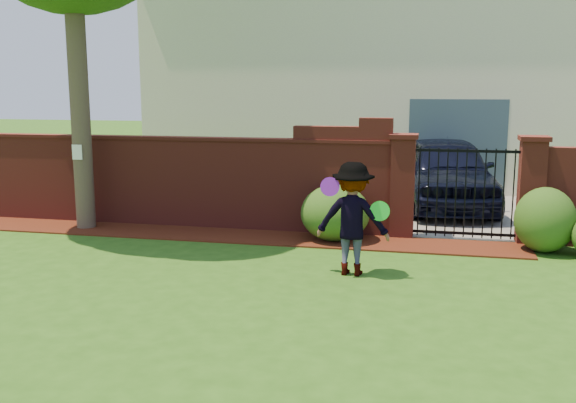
% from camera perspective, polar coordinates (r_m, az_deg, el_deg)
% --- Properties ---
extents(ground, '(80.00, 80.00, 0.01)m').
position_cam_1_polar(ground, '(8.69, -7.62, -8.24)').
color(ground, '#285415').
rests_on(ground, ground).
extents(mulch_bed, '(11.10, 1.08, 0.03)m').
position_cam_1_polar(mulch_bed, '(12.03, -6.41, -2.94)').
color(mulch_bed, '#3D150B').
rests_on(mulch_bed, ground).
extents(brick_wall, '(8.70, 0.31, 2.16)m').
position_cam_1_polar(brick_wall, '(12.84, -10.01, 1.94)').
color(brick_wall, maroon).
rests_on(brick_wall, ground).
extents(pillar_left, '(0.50, 0.50, 1.88)m').
position_cam_1_polar(pillar_left, '(11.87, 10.05, 1.42)').
color(pillar_left, maroon).
rests_on(pillar_left, ground).
extents(pillar_right, '(0.50, 0.50, 1.88)m').
position_cam_1_polar(pillar_right, '(11.99, 20.62, 1.01)').
color(pillar_right, maroon).
rests_on(pillar_right, ground).
extents(iron_gate, '(1.78, 0.03, 1.60)m').
position_cam_1_polar(iron_gate, '(11.89, 15.34, 0.73)').
color(iron_gate, black).
rests_on(iron_gate, ground).
extents(driveway, '(3.20, 8.00, 0.01)m').
position_cam_1_polar(driveway, '(15.98, 14.56, 0.02)').
color(driveway, slate).
rests_on(driveway, ground).
extents(house, '(12.40, 6.40, 6.30)m').
position_cam_1_polar(house, '(19.82, 7.24, 11.33)').
color(house, '#EDE7C7').
rests_on(house, ground).
extents(car, '(2.47, 4.92, 1.61)m').
position_cam_1_polar(car, '(14.81, 13.88, 2.41)').
color(car, black).
rests_on(car, ground).
extents(paper_notice, '(0.20, 0.01, 0.28)m').
position_cam_1_polar(paper_notice, '(12.78, -18.08, 4.15)').
color(paper_notice, white).
rests_on(paper_notice, tree).
extents(shrub_left, '(1.23, 1.23, 1.01)m').
position_cam_1_polar(shrub_left, '(11.51, 4.17, -1.01)').
color(shrub_left, '#1D4916').
rests_on(shrub_left, ground).
extents(shrub_middle, '(0.99, 0.99, 1.09)m').
position_cam_1_polar(shrub_middle, '(11.49, 21.68, -1.52)').
color(shrub_middle, '#1D4916').
rests_on(shrub_middle, ground).
extents(man, '(1.11, 0.68, 1.65)m').
position_cam_1_polar(man, '(9.39, 5.64, -1.56)').
color(man, gray).
rests_on(man, ground).
extents(frisbee_purple, '(0.28, 0.15, 0.27)m').
position_cam_1_polar(frisbee_purple, '(9.16, 3.71, 1.30)').
color(frisbee_purple, purple).
rests_on(frisbee_purple, man).
extents(frisbee_green, '(0.29, 0.11, 0.29)m').
position_cam_1_polar(frisbee_green, '(9.24, 8.07, -0.83)').
color(frisbee_green, '#1BD128').
rests_on(frisbee_green, man).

